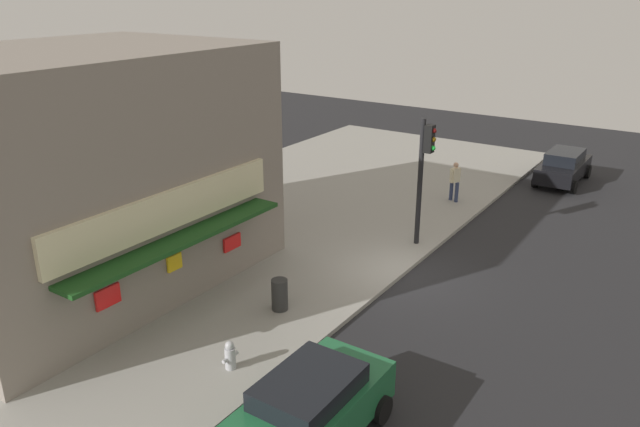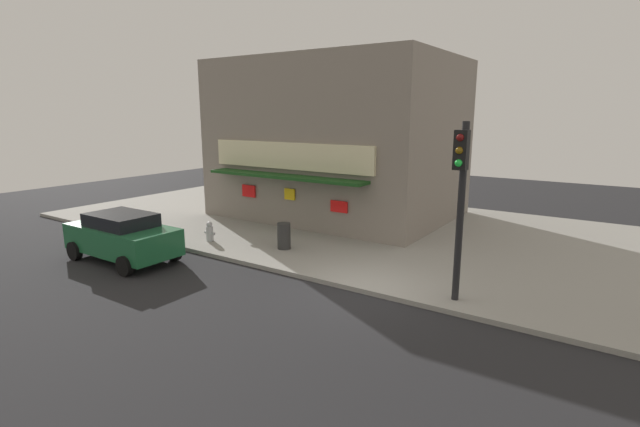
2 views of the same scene
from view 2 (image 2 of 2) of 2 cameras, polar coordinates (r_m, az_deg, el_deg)
name	(u,v)px [view 2 (image 2 of 2)]	position (r m, az deg, el deg)	size (l,w,h in m)	color
ground_plane	(363,294)	(13.11, 5.25, -9.78)	(53.52, 53.52, 0.00)	#232326
sidewalk	(444,240)	(18.79, 14.90, -3.11)	(35.68, 13.02, 0.14)	gray
corner_building	(338,139)	(22.19, 2.23, 9.07)	(10.36, 8.37, 7.11)	gray
traffic_light	(461,188)	(11.97, 16.81, 2.95)	(0.32, 0.58, 4.56)	black
fire_hydrant	(210,232)	(18.13, -13.34, -2.18)	(0.51, 0.27, 0.75)	#B2B2B7
trash_can	(284,236)	(16.67, -4.43, -2.75)	(0.47, 0.47, 0.93)	#2D2D2D
parked_car_green	(122,236)	(17.01, -23.00, -2.55)	(4.08, 2.05, 1.63)	#1E6038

